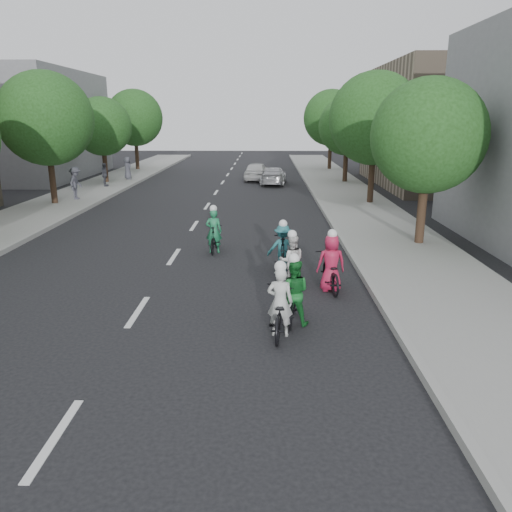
{
  "coord_description": "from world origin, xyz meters",
  "views": [
    {
      "loc": [
        3.13,
        -11.37,
        4.62
      ],
      "look_at": [
        2.88,
        1.56,
        1.0
      ],
      "focal_mm": 35.0,
      "sensor_mm": 36.0,
      "label": 1
    }
  ],
  "objects_px": {
    "cyclist_3": "(280,310)",
    "spectator_0": "(76,183)",
    "spectator_1": "(105,175)",
    "cyclist_0": "(331,269)",
    "cyclist_2": "(293,297)",
    "cyclist_1": "(291,266)",
    "cyclist_5": "(283,251)",
    "follow_car_lead": "(274,176)",
    "follow_car_trail": "(257,171)",
    "spectator_2": "(128,168)",
    "cyclist_4": "(214,236)"
  },
  "relations": [
    {
      "from": "cyclist_2",
      "to": "spectator_0",
      "type": "relative_size",
      "value": 0.94
    },
    {
      "from": "spectator_1",
      "to": "spectator_0",
      "type": "bearing_deg",
      "value": 178.22
    },
    {
      "from": "cyclist_5",
      "to": "spectator_1",
      "type": "xyz_separation_m",
      "value": [
        -11.2,
        18.16,
        0.28
      ]
    },
    {
      "from": "cyclist_5",
      "to": "cyclist_1",
      "type": "bearing_deg",
      "value": 99.87
    },
    {
      "from": "follow_car_lead",
      "to": "spectator_0",
      "type": "bearing_deg",
      "value": 39.67
    },
    {
      "from": "spectator_2",
      "to": "cyclist_3",
      "type": "bearing_deg",
      "value": 176.58
    },
    {
      "from": "cyclist_3",
      "to": "spectator_0",
      "type": "xyz_separation_m",
      "value": [
        -10.92,
        17.5,
        0.48
      ]
    },
    {
      "from": "cyclist_3",
      "to": "cyclist_5",
      "type": "height_order",
      "value": "cyclist_3"
    },
    {
      "from": "cyclist_2",
      "to": "follow_car_trail",
      "type": "bearing_deg",
      "value": -79.4
    },
    {
      "from": "cyclist_5",
      "to": "spectator_2",
      "type": "height_order",
      "value": "spectator_2"
    },
    {
      "from": "cyclist_1",
      "to": "cyclist_0",
      "type": "bearing_deg",
      "value": 158.91
    },
    {
      "from": "cyclist_2",
      "to": "follow_car_lead",
      "type": "bearing_deg",
      "value": -82.01
    },
    {
      "from": "cyclist_1",
      "to": "cyclist_3",
      "type": "relative_size",
      "value": 0.88
    },
    {
      "from": "cyclist_0",
      "to": "cyclist_2",
      "type": "bearing_deg",
      "value": 58.36
    },
    {
      "from": "follow_car_trail",
      "to": "cyclist_5",
      "type": "bearing_deg",
      "value": 99.17
    },
    {
      "from": "cyclist_0",
      "to": "spectator_1",
      "type": "xyz_separation_m",
      "value": [
        -12.46,
        19.92,
        0.31
      ]
    },
    {
      "from": "cyclist_3",
      "to": "cyclist_5",
      "type": "xyz_separation_m",
      "value": [
        0.21,
        4.7,
        0.07
      ]
    },
    {
      "from": "spectator_0",
      "to": "spectator_1",
      "type": "distance_m",
      "value": 5.36
    },
    {
      "from": "cyclist_1",
      "to": "cyclist_4",
      "type": "distance_m",
      "value": 4.37
    },
    {
      "from": "follow_car_lead",
      "to": "spectator_2",
      "type": "xyz_separation_m",
      "value": [
        -10.76,
        1.58,
        0.36
      ]
    },
    {
      "from": "spectator_2",
      "to": "cyclist_0",
      "type": "bearing_deg",
      "value": -178.17
    },
    {
      "from": "cyclist_1",
      "to": "spectator_2",
      "type": "xyz_separation_m",
      "value": [
        -10.94,
        23.47,
        0.39
      ]
    },
    {
      "from": "follow_car_trail",
      "to": "spectator_0",
      "type": "height_order",
      "value": "spectator_0"
    },
    {
      "from": "spectator_0",
      "to": "cyclist_5",
      "type": "bearing_deg",
      "value": -135.21
    },
    {
      "from": "follow_car_lead",
      "to": "cyclist_0",
      "type": "bearing_deg",
      "value": 98.17
    },
    {
      "from": "cyclist_3",
      "to": "follow_car_lead",
      "type": "distance_m",
      "value": 25.21
    },
    {
      "from": "follow_car_lead",
      "to": "cyclist_1",
      "type": "bearing_deg",
      "value": 95.48
    },
    {
      "from": "spectator_2",
      "to": "cyclist_1",
      "type": "bearing_deg",
      "value": -179.87
    },
    {
      "from": "spectator_0",
      "to": "cyclist_4",
      "type": "bearing_deg",
      "value": -136.62
    },
    {
      "from": "cyclist_0",
      "to": "spectator_0",
      "type": "bearing_deg",
      "value": -55.02
    },
    {
      "from": "cyclist_2",
      "to": "cyclist_3",
      "type": "bearing_deg",
      "value": 69.85
    },
    {
      "from": "cyclist_0",
      "to": "spectator_1",
      "type": "height_order",
      "value": "cyclist_0"
    },
    {
      "from": "cyclist_4",
      "to": "follow_car_trail",
      "type": "height_order",
      "value": "cyclist_4"
    },
    {
      "from": "cyclist_3",
      "to": "follow_car_trail",
      "type": "bearing_deg",
      "value": -81.53
    },
    {
      "from": "cyclist_2",
      "to": "follow_car_lead",
      "type": "xyz_separation_m",
      "value": [
        -0.08,
        24.61,
        -0.03
      ]
    },
    {
      "from": "cyclist_0",
      "to": "follow_car_trail",
      "type": "xyz_separation_m",
      "value": [
        -2.46,
        24.48,
        0.08
      ]
    },
    {
      "from": "cyclist_2",
      "to": "spectator_1",
      "type": "distance_m",
      "value": 24.97
    },
    {
      "from": "follow_car_trail",
      "to": "cyclist_3",
      "type": "bearing_deg",
      "value": 98.2
    },
    {
      "from": "cyclist_1",
      "to": "cyclist_3",
      "type": "height_order",
      "value": "cyclist_3"
    },
    {
      "from": "follow_car_trail",
      "to": "cyclist_4",
      "type": "bearing_deg",
      "value": 92.98
    },
    {
      "from": "cyclist_2",
      "to": "spectator_0",
      "type": "distance_m",
      "value": 20.3
    },
    {
      "from": "cyclist_5",
      "to": "follow_car_trail",
      "type": "xyz_separation_m",
      "value": [
        -1.2,
        22.72,
        0.04
      ]
    },
    {
      "from": "cyclist_4",
      "to": "follow_car_trail",
      "type": "distance_m",
      "value": 20.58
    },
    {
      "from": "cyclist_1",
      "to": "spectator_0",
      "type": "xyz_separation_m",
      "value": [
        -11.34,
        14.18,
        0.48
      ]
    },
    {
      "from": "cyclist_1",
      "to": "cyclist_2",
      "type": "bearing_deg",
      "value": 86.71
    },
    {
      "from": "cyclist_5",
      "to": "cyclist_0",
      "type": "bearing_deg",
      "value": 126.89
    },
    {
      "from": "spectator_0",
      "to": "cyclist_3",
      "type": "bearing_deg",
      "value": -144.26
    },
    {
      "from": "cyclist_1",
      "to": "spectator_2",
      "type": "relative_size",
      "value": 1.06
    },
    {
      "from": "cyclist_5",
      "to": "follow_car_trail",
      "type": "bearing_deg",
      "value": -85.61
    },
    {
      "from": "cyclist_4",
      "to": "spectator_1",
      "type": "bearing_deg",
      "value": -58.55
    }
  ]
}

